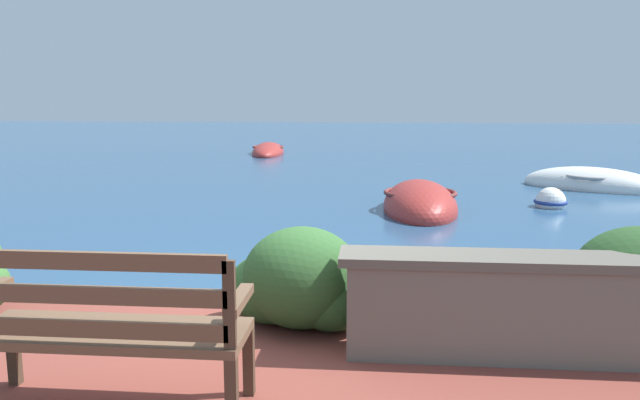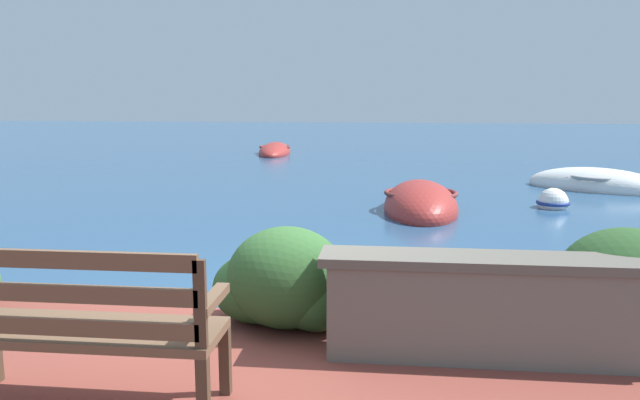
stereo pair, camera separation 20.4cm
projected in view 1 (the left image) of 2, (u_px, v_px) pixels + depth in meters
ground_plane at (285, 337)px, 4.97m from camera, size 80.00×80.00×0.00m
park_bench at (107, 326)px, 3.28m from camera, size 1.47×0.48×0.93m
stone_wall at (523, 307)px, 4.00m from camera, size 2.37×0.39×0.68m
hedge_clump_left at (300, 284)px, 4.56m from camera, size 1.10×0.79×0.74m
hedge_clump_centre at (637, 292)px, 4.29m from camera, size 1.18×0.85×0.80m
rowboat_nearest at (420, 206)px, 10.39m from camera, size 1.26×2.60×0.88m
rowboat_mid at (591, 185)px, 12.91m from camera, size 2.97×2.47×0.78m
rowboat_far at (268, 152)px, 20.70m from camera, size 1.33×3.33×0.63m
mooring_buoy at (551, 202)px, 10.75m from camera, size 0.56×0.56×0.51m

